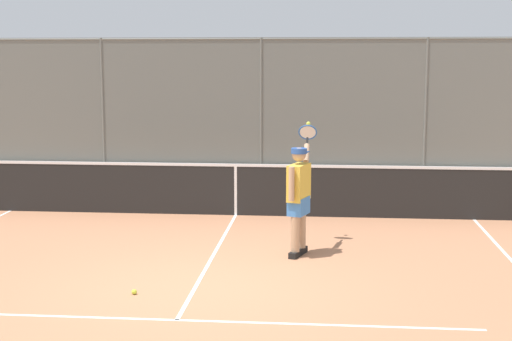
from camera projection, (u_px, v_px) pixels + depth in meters
The scene contains 6 objects.
ground_plane at pixel (195, 288), 9.47m from camera, with size 60.00×60.00×0.00m, color #B27551.
court_line_markings at pixel (171, 331), 7.98m from camera, with size 8.69×10.20×0.01m.
fence_backdrop at pixel (263, 106), 19.67m from camera, with size 19.55×1.37×3.38m.
tennis_net at pixel (236, 189), 13.73m from camera, with size 11.17×0.09×1.07m.
tennis_player at pixel (299, 193), 10.89m from camera, with size 0.43×1.36×1.89m.
tennis_ball_by_sideline at pixel (134, 292), 9.20m from camera, with size 0.07×0.07×0.07m, color #C1D138.
Camera 1 is at (-1.60, 9.03, 2.90)m, focal length 52.39 mm.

